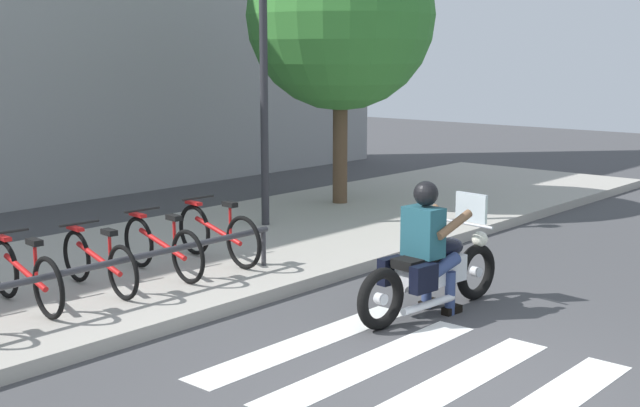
# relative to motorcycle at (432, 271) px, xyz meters

# --- Properties ---
(ground_plane) EXTENTS (48.00, 48.00, 0.00)m
(ground_plane) POSITION_rel_motorcycle_xyz_m (-1.80, -1.22, -0.46)
(ground_plane) COLOR #424244
(sidewalk) EXTENTS (24.00, 4.40, 0.15)m
(sidewalk) POSITION_rel_motorcycle_xyz_m (-1.80, 3.75, -0.38)
(sidewalk) COLOR #A8A399
(sidewalk) RESTS_ON ground
(crosswalk_stripe_2) EXTENTS (2.80, 0.40, 0.01)m
(crosswalk_stripe_2) POSITION_rel_motorcycle_xyz_m (-1.57, -1.22, -0.45)
(crosswalk_stripe_2) COLOR white
(crosswalk_stripe_2) RESTS_ON ground
(crosswalk_stripe_3) EXTENTS (2.80, 0.40, 0.01)m
(crosswalk_stripe_3) POSITION_rel_motorcycle_xyz_m (-1.57, -0.42, -0.45)
(crosswalk_stripe_3) COLOR white
(crosswalk_stripe_3) RESTS_ON ground
(crosswalk_stripe_4) EXTENTS (2.80, 0.40, 0.01)m
(crosswalk_stripe_4) POSITION_rel_motorcycle_xyz_m (-1.57, 0.38, -0.45)
(crosswalk_stripe_4) COLOR white
(crosswalk_stripe_4) RESTS_ON ground
(motorcycle) EXTENTS (2.19, 0.71, 1.22)m
(motorcycle) POSITION_rel_motorcycle_xyz_m (0.00, 0.00, 0.00)
(motorcycle) COLOR black
(motorcycle) RESTS_ON ground
(rider) EXTENTS (0.66, 0.58, 1.44)m
(rider) POSITION_rel_motorcycle_xyz_m (-0.08, 0.01, 0.37)
(rider) COLOR #1E4C59
(rider) RESTS_ON ground
(bicycle_2) EXTENTS (0.48, 1.63, 0.76)m
(bicycle_2) POSITION_rel_motorcycle_xyz_m (-3.00, 2.94, 0.04)
(bicycle_2) COLOR black
(bicycle_2) RESTS_ON sidewalk
(bicycle_3) EXTENTS (0.48, 1.60, 0.72)m
(bicycle_3) POSITION_rel_motorcycle_xyz_m (-2.12, 2.94, 0.03)
(bicycle_3) COLOR black
(bicycle_3) RESTS_ON sidewalk
(bicycle_4) EXTENTS (0.48, 1.66, 0.76)m
(bicycle_4) POSITION_rel_motorcycle_xyz_m (-1.25, 2.94, 0.04)
(bicycle_4) COLOR black
(bicycle_4) RESTS_ON sidewalk
(bicycle_5) EXTENTS (0.48, 1.67, 0.79)m
(bicycle_5) POSITION_rel_motorcycle_xyz_m (-0.38, 2.94, 0.05)
(bicycle_5) COLOR black
(bicycle_5) RESTS_ON sidewalk
(bike_rack) EXTENTS (4.96, 0.07, 0.49)m
(bike_rack) POSITION_rel_motorcycle_xyz_m (-2.56, 2.39, 0.11)
(bike_rack) COLOR #333338
(bike_rack) RESTS_ON sidewalk
(street_lamp) EXTENTS (0.28, 0.28, 4.67)m
(street_lamp) POSITION_rel_motorcycle_xyz_m (1.68, 4.15, 2.34)
(street_lamp) COLOR #2D2D33
(street_lamp) RESTS_ON ground
(tree_near_rack) EXTENTS (3.21, 3.21, 4.97)m
(tree_near_rack) POSITION_rel_motorcycle_xyz_m (3.93, 4.55, 2.90)
(tree_near_rack) COLOR brown
(tree_near_rack) RESTS_ON ground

